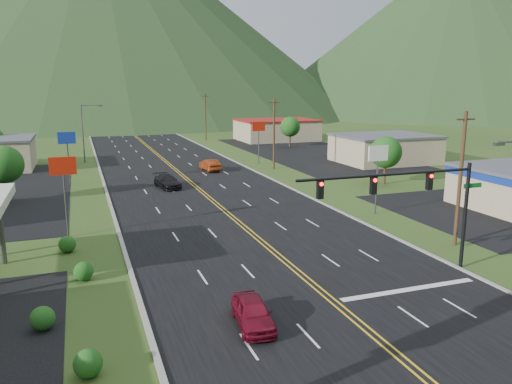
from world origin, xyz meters
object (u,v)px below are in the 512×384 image
object	(u,v)px
traffic_signal	(415,193)
car_red_near	(253,313)
car_dark_mid	(167,182)
car_red_far	(210,165)
streetlight_west	(85,129)

from	to	relation	value
traffic_signal	car_red_near	xyz separation A→B (m)	(-11.64, -3.15, -4.62)
traffic_signal	car_red_near	size ratio (longest dim) A/B	3.15
car_red_near	car_dark_mid	distance (m)	35.66
car_red_near	car_red_far	bearing A→B (deg)	84.23
streetlight_west	car_red_near	xyz separation A→B (m)	(6.52, -59.15, -4.47)
car_red_near	car_dark_mid	size ratio (longest dim) A/B	0.82
streetlight_west	car_dark_mid	bearing A→B (deg)	-70.34
car_red_near	car_red_far	world-z (taller)	car_red_far
car_red_far	car_dark_mid	bearing A→B (deg)	47.20
traffic_signal	car_dark_mid	distance (m)	34.21
car_red_near	streetlight_west	bearing A→B (deg)	102.40
traffic_signal	car_dark_mid	xyz separation A→B (m)	(-9.75, 32.46, -4.59)
streetlight_west	car_dark_mid	world-z (taller)	streetlight_west
streetlight_west	car_red_near	distance (m)	59.68
car_red_far	car_red_near	bearing A→B (deg)	73.03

